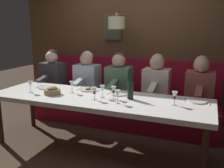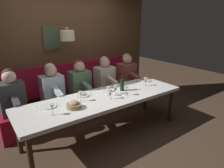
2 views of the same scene
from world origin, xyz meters
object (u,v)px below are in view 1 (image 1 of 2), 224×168
Objects in this scene: diner_farthest at (53,73)px; wine_glass_2 at (175,96)px; dining_table at (97,101)px; wine_glass_4 at (30,84)px; diner_middle at (119,79)px; wine_bottle at (130,90)px; wine_glass_5 at (118,94)px; diner_far at (87,76)px; wine_glass_3 at (72,85)px; bread_bowl at (52,91)px; wine_glass_0 at (114,90)px; diner_nearest at (200,85)px; diner_near at (156,82)px; wine_glass_1 at (102,89)px; wine_glass_6 at (94,91)px.

diner_farthest reaches higher than wine_glass_2.
dining_table is 0.98m from wine_glass_4.
diner_middle is 0.93m from wine_bottle.
wine_glass_5 is at bearing 157.94° from wine_bottle.
diner_far is 4.82× the size of wine_glass_2.
diner_middle reaches higher than wine_glass_3.
dining_table is at bearing 65.50° from wine_glass_5.
diner_farthest is at bearing 55.60° from dining_table.
wine_glass_3 is 0.75× the size of bread_bowl.
wine_glass_4 is (-1.02, -0.33, 0.04)m from diner_farthest.
bread_bowl is at bearing 96.71° from wine_glass_0.
wine_bottle is at bearing 135.65° from diner_nearest.
diner_near reaches higher than dining_table.
dining_table is 3.69× the size of diner_middle.
wine_glass_0 is (-0.88, 1.00, 0.04)m from diner_nearest.
wine_bottle reaches higher than wine_glass_2.
wine_bottle is at bearing -115.31° from diner_farthest.
diner_middle is 4.82× the size of wine_glass_4.
diner_near is at bearing -30.39° from wine_glass_1.
wine_glass_1 is at bearing -82.88° from wine_glass_4.
diner_near is 4.82× the size of wine_glass_1.
dining_table is 9.73× the size of wine_bottle.
wine_glass_4 and wine_glass_5 have the same top height.
diner_nearest is 1.37m from wine_glass_5.
wine_glass_2 is (-0.87, -2.28, 0.04)m from diner_farthest.
wine_glass_4 is (-1.02, 1.56, 0.04)m from diner_near.
bread_bowl is (-0.12, 1.61, -0.07)m from wine_glass_2.
wine_glass_0 is at bearing -96.24° from wine_glass_3.
diner_nearest is at bearing -65.11° from wine_glass_4.
diner_far is 0.83m from wine_glass_3.
wine_glass_0 is 1.00× the size of wine_glass_3.
wine_glass_1 is at bearing 91.26° from wine_glass_2.
wine_glass_0 is at bearing -164.17° from diner_middle.
diner_far is 4.82× the size of wine_glass_1.
diner_near is at bearing -34.10° from dining_table.
wine_glass_0 is at bearing -83.29° from bread_bowl.
dining_table is 3.69× the size of diner_farthest.
wine_glass_3 is 0.85m from wine_bottle.
wine_glass_4 is 0.98m from wine_glass_6.
wine_bottle is (0.07, -0.43, 0.17)m from dining_table.
wine_glass_2 and wine_glass_4 have the same top height.
diner_middle is 1.10m from wine_glass_5.
bread_bowl is (-0.98, 0.60, -0.03)m from diner_middle.
wine_glass_4 is (-0.13, 1.19, 0.00)m from wine_glass_0.
wine_glass_6 is at bearing -114.41° from wine_glass_3.
wine_glass_4 is 1.41m from wine_bottle.
wine_glass_3 is at bearing 153.98° from diner_middle.
wine_glass_1 is 1.00× the size of wine_glass_4.
bread_bowl is (0.06, 0.97, -0.07)m from wine_glass_5.
wine_glass_2 is at bearing -85.61° from wine_glass_4.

